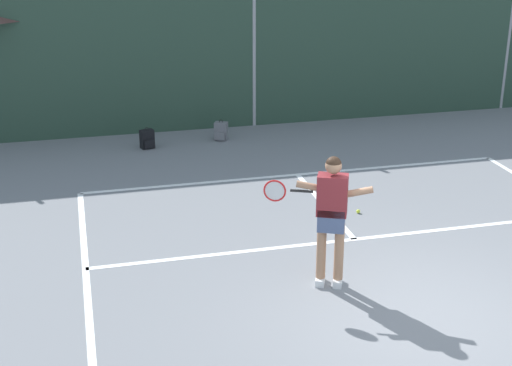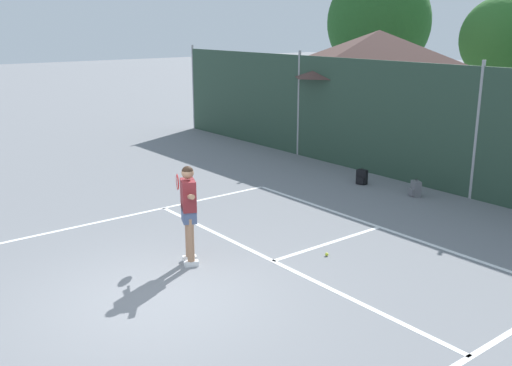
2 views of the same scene
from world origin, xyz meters
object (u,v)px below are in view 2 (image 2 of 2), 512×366
(tennis_player, at_px, (188,206))
(tennis_ball, at_px, (327,254))
(backpack_black, at_px, (362,177))
(backpack_grey, at_px, (415,189))

(tennis_player, relative_size, tennis_ball, 28.10)
(tennis_player, bearing_deg, backpack_black, 104.75)
(backpack_black, height_order, backpack_grey, same)
(tennis_player, bearing_deg, tennis_ball, 59.41)
(backpack_grey, bearing_deg, tennis_player, -89.09)
(tennis_player, relative_size, backpack_grey, 4.01)
(backpack_grey, bearing_deg, backpack_black, -173.18)
(tennis_player, height_order, backpack_grey, tennis_player)
(tennis_ball, relative_size, backpack_grey, 0.14)
(backpack_black, distance_m, backpack_grey, 1.65)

